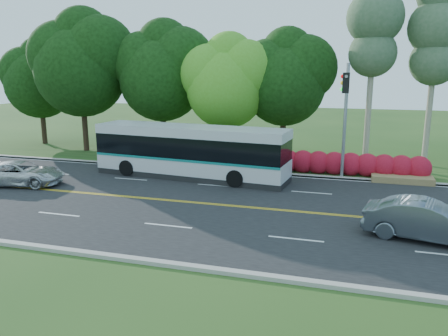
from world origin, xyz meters
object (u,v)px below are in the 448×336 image
(transit_bus, at_px, (190,152))
(sedan, at_px, (427,221))
(traffic_signal, at_px, (345,105))
(suv, at_px, (20,173))

(transit_bus, distance_m, sedan, 14.47)
(transit_bus, bearing_deg, traffic_signal, 8.63)
(traffic_signal, relative_size, sedan, 1.47)
(sedan, xyz_separation_m, suv, (-21.43, 2.64, -0.10))
(transit_bus, relative_size, sedan, 2.61)
(suv, bearing_deg, sedan, -108.57)
(sedan, bearing_deg, transit_bus, 71.84)
(traffic_signal, relative_size, transit_bus, 0.56)
(transit_bus, height_order, suv, transit_bus)
(traffic_signal, height_order, transit_bus, traffic_signal)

